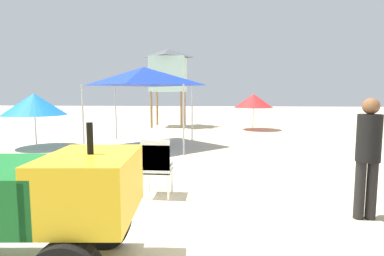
% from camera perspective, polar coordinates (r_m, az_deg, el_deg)
% --- Properties ---
extents(ground, '(80.00, 80.00, 0.00)m').
position_cam_1_polar(ground, '(4.14, -7.75, -18.97)').
color(ground, beige).
extents(utility_cart, '(2.64, 1.48, 1.50)m').
position_cam_1_polar(utility_cart, '(3.51, -30.75, -10.82)').
color(utility_cart, '#146023').
rests_on(utility_cart, ground).
extents(stacked_plastic_chairs, '(0.48, 0.48, 1.02)m').
position_cam_1_polar(stacked_plastic_chairs, '(5.29, -6.48, -6.41)').
color(stacked_plastic_chairs, white).
rests_on(stacked_plastic_chairs, ground).
extents(surfboard_pile, '(2.66, 0.87, 0.24)m').
position_cam_1_polar(surfboard_pile, '(7.90, -28.59, -6.46)').
color(surfboard_pile, white).
rests_on(surfboard_pile, ground).
extents(lifeguard_near_right, '(0.32, 0.32, 1.71)m').
position_cam_1_polar(lifeguard_near_right, '(4.95, 29.63, -3.58)').
color(lifeguard_near_right, black).
rests_on(lifeguard_near_right, ground).
extents(popup_canopy, '(3.02, 3.02, 2.65)m').
position_cam_1_polar(popup_canopy, '(10.55, -8.82, 9.37)').
color(popup_canopy, '#B2B2B7').
rests_on(popup_canopy, ground).
extents(lifeguard_tower, '(1.98, 1.98, 4.13)m').
position_cam_1_polar(lifeguard_tower, '(16.81, -4.36, 10.55)').
color(lifeguard_tower, olive).
rests_on(lifeguard_tower, ground).
extents(beach_umbrella_left, '(1.90, 1.90, 1.76)m').
position_cam_1_polar(beach_umbrella_left, '(15.47, 11.22, 4.93)').
color(beach_umbrella_left, beige).
rests_on(beach_umbrella_left, ground).
extents(beach_umbrella_far, '(2.02, 2.02, 1.78)m').
position_cam_1_polar(beach_umbrella_far, '(11.36, -27.00, 3.91)').
color(beach_umbrella_far, beige).
rests_on(beach_umbrella_far, ground).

